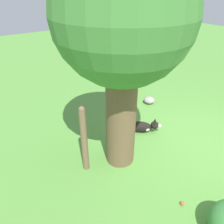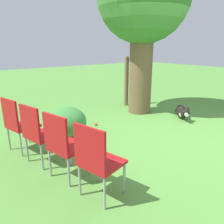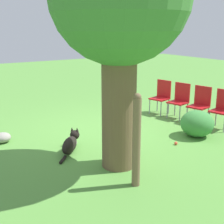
# 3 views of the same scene
# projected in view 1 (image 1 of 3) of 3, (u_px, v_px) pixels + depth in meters

# --- Properties ---
(ground_plane) EXTENTS (30.00, 30.00, 0.00)m
(ground_plane) POSITION_uv_depth(u_px,v_px,m) (194.00, 147.00, 4.97)
(ground_plane) COLOR #56933D
(oak_tree) EXTENTS (2.21, 2.21, 3.94)m
(oak_tree) POSITION_uv_depth(u_px,v_px,m) (123.00, 22.00, 3.26)
(oak_tree) COLOR brown
(oak_tree) RESTS_ON ground_plane
(dog) EXTENTS (0.77, 0.83, 0.39)m
(dog) POSITION_uv_depth(u_px,v_px,m) (143.00, 127.00, 5.40)
(dog) COLOR black
(dog) RESTS_ON ground_plane
(fence_post) EXTENTS (0.12, 0.12, 1.43)m
(fence_post) POSITION_uv_depth(u_px,v_px,m) (84.00, 140.00, 4.05)
(fence_post) COLOR brown
(fence_post) RESTS_ON ground_plane
(tennis_ball) EXTENTS (0.07, 0.07, 0.07)m
(tennis_ball) POSITION_uv_depth(u_px,v_px,m) (182.00, 203.00, 3.68)
(tennis_ball) COLOR #E54C33
(tennis_ball) RESTS_ON ground_plane
(garden_rock) EXTENTS (0.34, 0.33, 0.20)m
(garden_rock) POSITION_uv_depth(u_px,v_px,m) (149.00, 100.00, 6.72)
(garden_rock) COLOR gray
(garden_rock) RESTS_ON ground_plane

